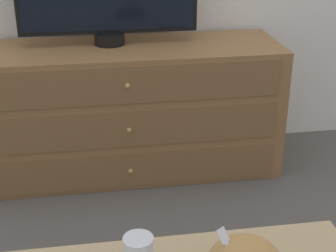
# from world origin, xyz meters

# --- Properties ---
(ground_plane) EXTENTS (12.00, 12.00, 0.00)m
(ground_plane) POSITION_xyz_m (0.00, 0.00, 0.00)
(ground_plane) COLOR #56514C
(dresser) EXTENTS (1.56, 0.49, 0.66)m
(dresser) POSITION_xyz_m (-0.00, -0.27, 0.33)
(dresser) COLOR olive
(dresser) RESTS_ON ground_plane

